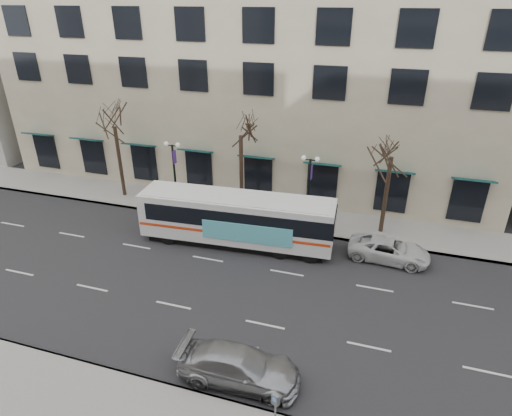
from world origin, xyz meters
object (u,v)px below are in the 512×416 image
at_px(lamp_post_right, 309,188).
at_px(city_bus, 238,218).
at_px(tree_far_mid, 241,122).
at_px(white_pickup, 389,250).
at_px(tree_far_right, 394,142).
at_px(silver_car, 239,366).
at_px(tree_far_left, 113,114).
at_px(lamp_post_left, 175,172).
at_px(pay_station, 276,401).

distance_m(lamp_post_right, city_bus, 5.34).
relative_size(tree_far_mid, white_pickup, 1.76).
height_order(tree_far_right, silver_car, tree_far_right).
bearing_deg(tree_far_left, lamp_post_left, -6.83).
relative_size(silver_car, white_pickup, 1.07).
xyz_separation_m(tree_far_mid, tree_far_right, (10.00, -0.00, -0.48)).
relative_size(silver_car, pay_station, 4.07).
height_order(tree_far_left, lamp_post_left, tree_far_left).
xyz_separation_m(lamp_post_left, white_pickup, (15.57, -2.63, -2.27)).
bearing_deg(white_pickup, tree_far_left, 84.45).
bearing_deg(lamp_post_right, pay_station, -83.24).
distance_m(city_bus, white_pickup, 9.54).
distance_m(tree_far_left, lamp_post_right, 15.48).
height_order(tree_far_right, city_bus, tree_far_right).
bearing_deg(white_pickup, tree_far_right, 13.59).
bearing_deg(silver_car, tree_far_right, -21.43).
height_order(lamp_post_left, city_bus, lamp_post_left).
bearing_deg(lamp_post_right, tree_far_right, 6.85).
bearing_deg(silver_car, pay_station, -129.08).
bearing_deg(tree_far_left, tree_far_right, 0.00).
distance_m(city_bus, silver_car, 11.21).
xyz_separation_m(tree_far_right, lamp_post_right, (-4.99, -0.60, -3.48)).
distance_m(tree_far_left, white_pickup, 21.69).
distance_m(tree_far_mid, tree_far_right, 10.01).
bearing_deg(lamp_post_left, tree_far_mid, 6.85).
relative_size(lamp_post_left, pay_station, 4.10).
xyz_separation_m(lamp_post_right, city_bus, (-3.86, -3.53, -1.11)).
bearing_deg(lamp_post_left, city_bus, -29.85).
bearing_deg(pay_station, lamp_post_left, 150.84).
relative_size(tree_far_right, white_pickup, 1.66).
bearing_deg(tree_far_left, lamp_post_right, -2.29).
bearing_deg(silver_car, tree_far_mid, 16.29).
distance_m(tree_far_left, city_bus, 12.85).
bearing_deg(tree_far_mid, pay_station, -66.96).
relative_size(lamp_post_left, city_bus, 0.42).
xyz_separation_m(lamp_post_right, pay_station, (1.84, -15.50, -1.87)).
distance_m(tree_far_left, lamp_post_left, 6.29).
xyz_separation_m(lamp_post_right, silver_car, (-0.11, -14.04, -2.19)).
bearing_deg(lamp_post_left, silver_car, -54.84).
distance_m(white_pickup, pay_station, 13.41).
bearing_deg(tree_far_right, tree_far_left, 180.00).
height_order(tree_far_mid, white_pickup, tree_far_mid).
height_order(city_bus, white_pickup, city_bus).
bearing_deg(pay_station, city_bus, 138.90).
distance_m(lamp_post_left, pay_station, 19.59).
xyz_separation_m(tree_far_right, silver_car, (-5.11, -14.64, -5.67)).
relative_size(tree_far_mid, pay_station, 6.73).
bearing_deg(lamp_post_left, pay_station, -52.63).
xyz_separation_m(tree_far_left, pay_station, (16.85, -16.10, -5.63)).
distance_m(silver_car, white_pickup, 12.74).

